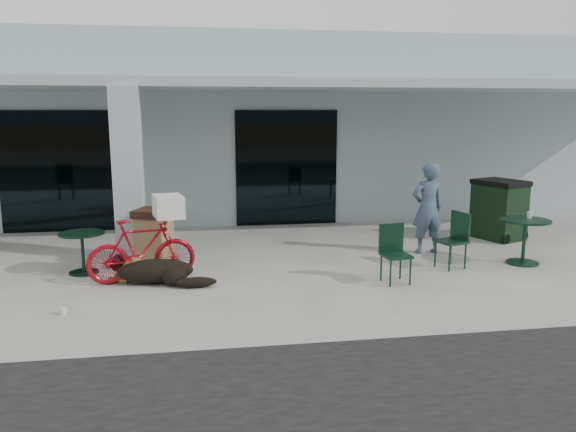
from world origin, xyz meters
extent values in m
plane|color=#B7B5AC|center=(0.00, 0.00, 0.00)|extent=(80.00, 80.00, 0.00)
cube|color=#A7B8BD|center=(0.00, 8.50, 2.25)|extent=(22.00, 7.00, 4.50)
cube|color=black|center=(-3.20, 4.98, 1.35)|extent=(2.80, 0.06, 2.70)
cube|color=black|center=(1.80, 4.98, 1.35)|extent=(2.40, 0.06, 2.70)
cube|color=#A7B8BD|center=(-1.50, 2.30, 1.56)|extent=(0.50, 0.50, 3.12)
cube|color=#A7B8BD|center=(0.00, 3.60, 3.21)|extent=(22.00, 2.80, 0.18)
imported|color=#A50D1A|center=(-1.18, 0.83, 0.51)|extent=(1.76, 0.82, 1.02)
cube|color=white|center=(-0.74, 0.92, 1.19)|extent=(0.55, 0.67, 0.35)
cylinder|color=white|center=(-2.08, -0.55, 0.05)|extent=(0.10, 0.10, 0.10)
imported|color=#3F536A|center=(4.03, 1.86, 0.87)|extent=(0.66, 0.45, 1.74)
cylinder|color=white|center=(5.58, 0.98, 0.86)|extent=(0.09, 0.09, 0.12)
camera|label=1|loc=(-0.21, -8.08, 2.71)|focal=35.00mm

